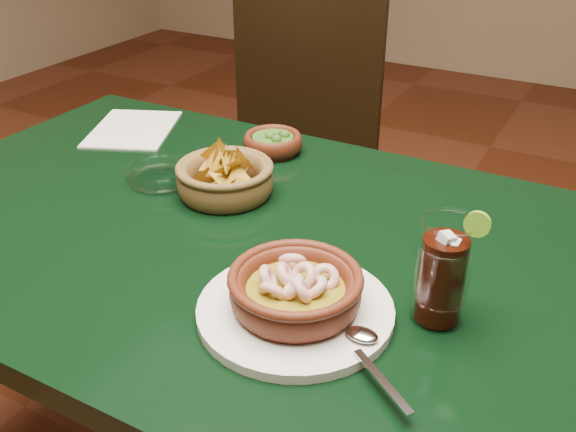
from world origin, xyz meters
The scene contains 8 objects.
dining_table centered at (0.00, 0.00, 0.65)m, with size 1.20×0.80×0.75m.
dining_chair centered at (-0.25, 0.71, 0.54)m, with size 0.51×0.51×0.99m.
shrimp_plate centered at (0.22, -0.15, 0.78)m, with size 0.33×0.26×0.08m.
chip_basket centered at (-0.05, 0.09, 0.78)m, with size 0.20×0.20×0.12m.
guacamole_ramekin centered at (-0.06, 0.29, 0.77)m, with size 0.14×0.14×0.05m.
cola_drink centered at (0.39, -0.07, 0.82)m, with size 0.14×0.14×0.17m.
glass_ashtray centered at (-0.18, 0.07, 0.77)m, with size 0.14×0.14×0.03m.
paper_menu centered at (-0.39, 0.24, 0.75)m, with size 0.24×0.27×0.00m.
Camera 1 is at (0.54, -0.74, 1.28)m, focal length 40.00 mm.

